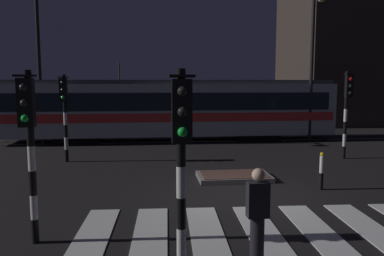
{
  "coord_description": "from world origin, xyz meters",
  "views": [
    {
      "loc": [
        -2.3,
        -10.21,
        3.12
      ],
      "look_at": [
        -0.69,
        4.21,
        1.4
      ],
      "focal_mm": 36.07,
      "sensor_mm": 36.0,
      "label": 1
    }
  ],
  "objects_px": {
    "traffic_light_kerb_mid_left": "(181,148)",
    "traffic_light_corner_far_left": "(64,105)",
    "pedestrian_waiting_at_kerb": "(257,217)",
    "bollard_island_edge": "(321,171)",
    "traffic_light_corner_near_left": "(29,131)",
    "street_lamp_trackside_right": "(314,51)",
    "traffic_light_corner_far_right": "(347,101)",
    "tram": "(170,108)",
    "street_lamp_trackside_left": "(37,51)"
  },
  "relations": [
    {
      "from": "traffic_light_kerb_mid_left",
      "to": "traffic_light_corner_far_left",
      "type": "height_order",
      "value": "traffic_light_corner_far_left"
    },
    {
      "from": "pedestrian_waiting_at_kerb",
      "to": "bollard_island_edge",
      "type": "distance_m",
      "value": 5.46
    },
    {
      "from": "traffic_light_corner_far_left",
      "to": "pedestrian_waiting_at_kerb",
      "type": "xyz_separation_m",
      "value": [
        5.04,
        -9.28,
        -1.39
      ]
    },
    {
      "from": "traffic_light_corner_near_left",
      "to": "street_lamp_trackside_right",
      "type": "height_order",
      "value": "street_lamp_trackside_right"
    },
    {
      "from": "traffic_light_corner_far_right",
      "to": "tram",
      "type": "distance_m",
      "value": 9.06
    },
    {
      "from": "bollard_island_edge",
      "to": "traffic_light_corner_far_left",
      "type": "bearing_deg",
      "value": 149.47
    },
    {
      "from": "tram",
      "to": "traffic_light_kerb_mid_left",
      "type": "bearing_deg",
      "value": -92.38
    },
    {
      "from": "traffic_light_corner_near_left",
      "to": "traffic_light_corner_far_right",
      "type": "bearing_deg",
      "value": 35.76
    },
    {
      "from": "street_lamp_trackside_right",
      "to": "traffic_light_kerb_mid_left",
      "type": "bearing_deg",
      "value": -120.1
    },
    {
      "from": "street_lamp_trackside_right",
      "to": "street_lamp_trackside_left",
      "type": "bearing_deg",
      "value": 179.39
    },
    {
      "from": "traffic_light_corner_far_right",
      "to": "street_lamp_trackside_right",
      "type": "relative_size",
      "value": 0.48
    },
    {
      "from": "street_lamp_trackside_left",
      "to": "bollard_island_edge",
      "type": "xyz_separation_m",
      "value": [
        10.24,
        -8.85,
        -4.05
      ]
    },
    {
      "from": "traffic_light_kerb_mid_left",
      "to": "tram",
      "type": "relative_size",
      "value": 0.19
    },
    {
      "from": "traffic_light_corner_far_right",
      "to": "bollard_island_edge",
      "type": "xyz_separation_m",
      "value": [
        -2.99,
        -4.28,
        -1.8
      ]
    },
    {
      "from": "street_lamp_trackside_right",
      "to": "traffic_light_corner_near_left",
      "type": "bearing_deg",
      "value": -132.18
    },
    {
      "from": "street_lamp_trackside_left",
      "to": "street_lamp_trackside_right",
      "type": "bearing_deg",
      "value": -0.61
    },
    {
      "from": "pedestrian_waiting_at_kerb",
      "to": "bollard_island_edge",
      "type": "height_order",
      "value": "pedestrian_waiting_at_kerb"
    },
    {
      "from": "traffic_light_corner_far_left",
      "to": "traffic_light_kerb_mid_left",
      "type": "bearing_deg",
      "value": -69.43
    },
    {
      "from": "street_lamp_trackside_left",
      "to": "tram",
      "type": "distance_m",
      "value": 7.09
    },
    {
      "from": "traffic_light_corner_far_right",
      "to": "traffic_light_corner_far_left",
      "type": "bearing_deg",
      "value": 177.06
    },
    {
      "from": "traffic_light_corner_near_left",
      "to": "bollard_island_edge",
      "type": "relative_size",
      "value": 3.02
    },
    {
      "from": "tram",
      "to": "pedestrian_waiting_at_kerb",
      "type": "height_order",
      "value": "tram"
    },
    {
      "from": "traffic_light_kerb_mid_left",
      "to": "pedestrian_waiting_at_kerb",
      "type": "distance_m",
      "value": 1.97
    },
    {
      "from": "traffic_light_kerb_mid_left",
      "to": "street_lamp_trackside_left",
      "type": "relative_size",
      "value": 0.46
    },
    {
      "from": "traffic_light_corner_far_left",
      "to": "traffic_light_corner_near_left",
      "type": "relative_size",
      "value": 1.02
    },
    {
      "from": "traffic_light_corner_far_left",
      "to": "bollard_island_edge",
      "type": "bearing_deg",
      "value": -30.53
    },
    {
      "from": "traffic_light_corner_near_left",
      "to": "street_lamp_trackside_right",
      "type": "bearing_deg",
      "value": 47.82
    },
    {
      "from": "tram",
      "to": "pedestrian_waiting_at_kerb",
      "type": "relative_size",
      "value": 10.36
    },
    {
      "from": "traffic_light_corner_far_left",
      "to": "traffic_light_corner_far_right",
      "type": "xyz_separation_m",
      "value": [
        11.22,
        -0.58,
        0.09
      ]
    },
    {
      "from": "traffic_light_corner_far_right",
      "to": "street_lamp_trackside_left",
      "type": "xyz_separation_m",
      "value": [
        -13.23,
        4.58,
        2.25
      ]
    },
    {
      "from": "traffic_light_kerb_mid_left",
      "to": "street_lamp_trackside_left",
      "type": "bearing_deg",
      "value": 112.39
    },
    {
      "from": "traffic_light_corner_far_left",
      "to": "street_lamp_trackside_right",
      "type": "distance_m",
      "value": 12.55
    },
    {
      "from": "street_lamp_trackside_left",
      "to": "pedestrian_waiting_at_kerb",
      "type": "distance_m",
      "value": 15.5
    },
    {
      "from": "pedestrian_waiting_at_kerb",
      "to": "street_lamp_trackside_right",
      "type": "bearing_deg",
      "value": 63.15
    },
    {
      "from": "tram",
      "to": "bollard_island_edge",
      "type": "relative_size",
      "value": 15.96
    },
    {
      "from": "street_lamp_trackside_left",
      "to": "tram",
      "type": "height_order",
      "value": "street_lamp_trackside_left"
    },
    {
      "from": "traffic_light_corner_near_left",
      "to": "pedestrian_waiting_at_kerb",
      "type": "bearing_deg",
      "value": -18.69
    },
    {
      "from": "traffic_light_kerb_mid_left",
      "to": "traffic_light_corner_far_left",
      "type": "distance_m",
      "value": 10.58
    },
    {
      "from": "traffic_light_corner_far_right",
      "to": "pedestrian_waiting_at_kerb",
      "type": "relative_size",
      "value": 2.09
    },
    {
      "from": "traffic_light_kerb_mid_left",
      "to": "traffic_light_corner_far_right",
      "type": "distance_m",
      "value": 11.98
    },
    {
      "from": "bollard_island_edge",
      "to": "traffic_light_kerb_mid_left",
      "type": "bearing_deg",
      "value": -131.75
    },
    {
      "from": "street_lamp_trackside_right",
      "to": "tram",
      "type": "relative_size",
      "value": 0.42
    },
    {
      "from": "traffic_light_corner_far_left",
      "to": "street_lamp_trackside_right",
      "type": "xyz_separation_m",
      "value": [
        11.69,
        3.85,
        2.44
      ]
    },
    {
      "from": "traffic_light_corner_far_left",
      "to": "traffic_light_corner_far_right",
      "type": "relative_size",
      "value": 0.96
    },
    {
      "from": "traffic_light_corner_far_right",
      "to": "pedestrian_waiting_at_kerb",
      "type": "xyz_separation_m",
      "value": [
        -6.18,
        -8.71,
        -1.48
      ]
    },
    {
      "from": "traffic_light_kerb_mid_left",
      "to": "traffic_light_corner_far_right",
      "type": "relative_size",
      "value": 0.93
    },
    {
      "from": "traffic_light_kerb_mid_left",
      "to": "tram",
      "type": "height_order",
      "value": "tram"
    },
    {
      "from": "street_lamp_trackside_left",
      "to": "traffic_light_corner_far_left",
      "type": "bearing_deg",
      "value": -63.31
    },
    {
      "from": "traffic_light_kerb_mid_left",
      "to": "traffic_light_corner_far_left",
      "type": "bearing_deg",
      "value": 110.57
    },
    {
      "from": "traffic_light_kerb_mid_left",
      "to": "street_lamp_trackside_left",
      "type": "xyz_separation_m",
      "value": [
        -5.73,
        13.91,
        2.42
      ]
    }
  ]
}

